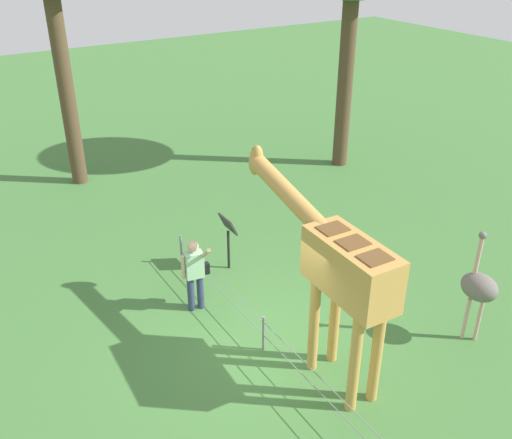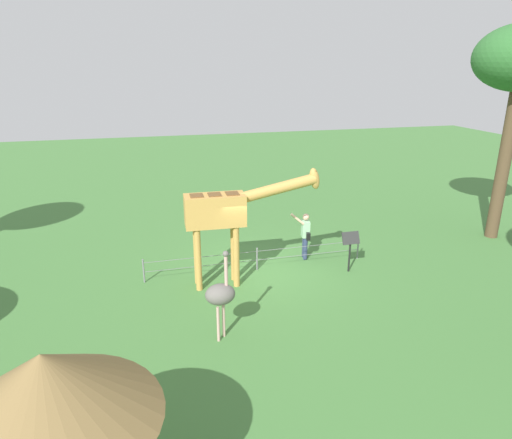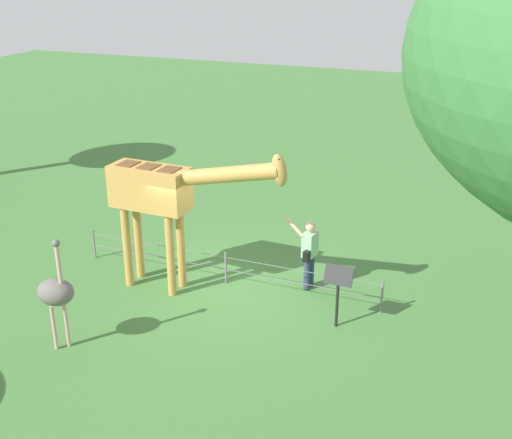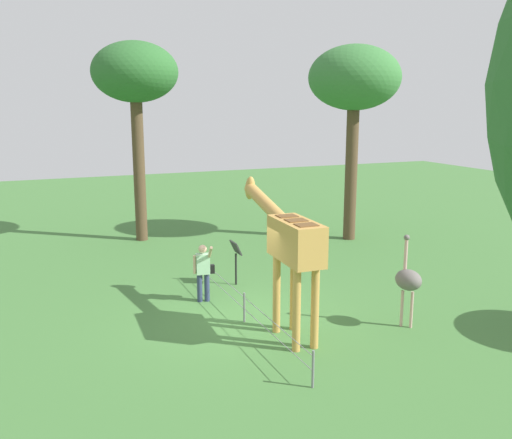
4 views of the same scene
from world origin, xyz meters
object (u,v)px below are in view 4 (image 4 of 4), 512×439
at_px(giraffe, 289,242).
at_px(tree_northeast, 135,76).
at_px(visitor, 203,269).
at_px(ostrich, 408,280).
at_px(tree_east, 354,81).
at_px(info_sign, 236,254).

distance_m(giraffe, tree_northeast, 11.29).
height_order(visitor, tree_northeast, tree_northeast).
distance_m(visitor, ostrich, 5.33).
relative_size(tree_east, tree_northeast, 0.99).
bearing_deg(tree_northeast, tree_east, -111.69).
bearing_deg(ostrich, tree_east, -23.44).
distance_m(giraffe, ostrich, 3.06).
height_order(visitor, ostrich, ostrich).
xyz_separation_m(visitor, ostrich, (-3.57, -3.95, 0.27)).
bearing_deg(tree_northeast, giraffe, -172.89).
height_order(tree_northeast, info_sign, tree_northeast).
bearing_deg(info_sign, visitor, 127.23).
height_order(tree_east, tree_northeast, tree_northeast).
bearing_deg(tree_northeast, info_sign, -167.61).
relative_size(giraffe, visitor, 2.40).
height_order(ostrich, info_sign, ostrich).
relative_size(giraffe, ostrich, 1.77).
distance_m(visitor, tree_east, 10.20).
bearing_deg(ostrich, visitor, 47.90).
xyz_separation_m(giraffe, visitor, (2.83, 1.16, -1.31)).
height_order(giraffe, info_sign, giraffe).
bearing_deg(info_sign, ostrich, -149.99).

